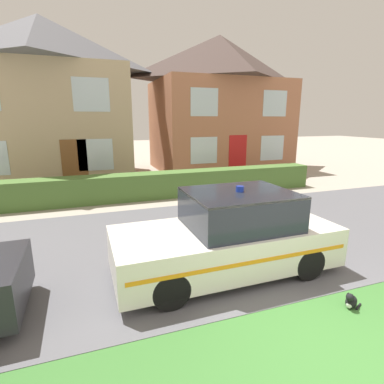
{
  "coord_description": "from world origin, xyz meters",
  "views": [
    {
      "loc": [
        -2.86,
        -2.34,
        2.9
      ],
      "look_at": [
        -0.35,
        4.78,
        1.05
      ],
      "focal_mm": 28.0,
      "sensor_mm": 36.0,
      "label": 1
    }
  ],
  "objects_px": {
    "police_car": "(229,236)",
    "house_right": "(219,103)",
    "cat": "(351,301)",
    "house_left": "(46,100)"
  },
  "relations": [
    {
      "from": "house_left",
      "to": "cat",
      "type": "bearing_deg",
      "value": -67.71
    },
    {
      "from": "police_car",
      "to": "cat",
      "type": "xyz_separation_m",
      "value": [
        1.29,
        -1.72,
        -0.61
      ]
    },
    {
      "from": "police_car",
      "to": "house_right",
      "type": "xyz_separation_m",
      "value": [
        5.0,
        11.67,
        3.05
      ]
    },
    {
      "from": "police_car",
      "to": "cat",
      "type": "distance_m",
      "value": 2.23
    },
    {
      "from": "police_car",
      "to": "house_left",
      "type": "xyz_separation_m",
      "value": [
        -4.02,
        11.23,
        3.04
      ]
    },
    {
      "from": "cat",
      "to": "police_car",
      "type": "bearing_deg",
      "value": -78.02
    },
    {
      "from": "police_car",
      "to": "house_right",
      "type": "distance_m",
      "value": 13.06
    },
    {
      "from": "house_left",
      "to": "house_right",
      "type": "xyz_separation_m",
      "value": [
        9.02,
        0.44,
        0.0
      ]
    },
    {
      "from": "police_car",
      "to": "cat",
      "type": "height_order",
      "value": "police_car"
    },
    {
      "from": "cat",
      "to": "house_left",
      "type": "relative_size",
      "value": 0.05
    }
  ]
}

